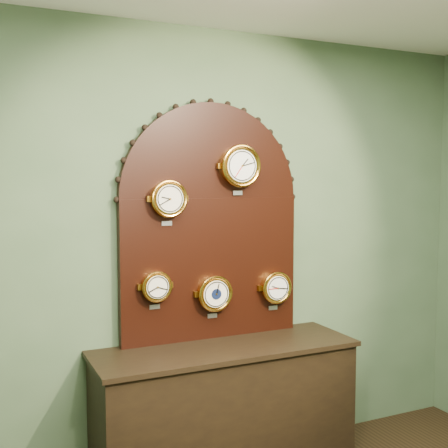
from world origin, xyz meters
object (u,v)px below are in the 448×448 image
roman_clock (168,199)px  barometer (214,293)px  shop_counter (225,414)px  arabic_clock (240,166)px  tide_clock (276,287)px  display_board (211,214)px  hygrometer (156,286)px

roman_clock → barometer: size_ratio=0.99×
shop_counter → arabic_clock: (0.17, 0.15, 1.53)m
barometer → tide_clock: size_ratio=1.05×
roman_clock → tide_clock: (0.75, 0.00, -0.60)m
display_board → tide_clock: (0.44, -0.07, -0.50)m
shop_counter → roman_clock: (-0.31, 0.15, 1.33)m
display_board → hygrometer: (-0.39, -0.07, -0.42)m
shop_counter → roman_clock: bearing=153.5°
display_board → roman_clock: bearing=-167.8°
shop_counter → tide_clock: 0.87m
roman_clock → display_board: bearing=12.2°
display_board → hygrometer: bearing=-170.5°
arabic_clock → roman_clock: bearing=179.9°
roman_clock → hygrometer: roman_clock is taller
hygrometer → tide_clock: size_ratio=0.90×
shop_counter → roman_clock: roman_clock is taller
shop_counter → hygrometer: hygrometer is taller
display_board → barometer: size_ratio=5.43×
display_board → roman_clock: 0.33m
barometer → arabic_clock: bearing=-0.3°
hygrometer → tide_clock: hygrometer is taller
hygrometer → barometer: 0.39m
barometer → tide_clock: (0.45, 0.00, 0.00)m
shop_counter → display_board: (0.00, 0.22, 1.23)m
shop_counter → tide_clock: (0.44, 0.15, 0.73)m
display_board → roman_clock: size_ratio=5.46×
hygrometer → barometer: size_ratio=0.86×
roman_clock → arabic_clock: arabic_clock is taller
hygrometer → shop_counter: bearing=-21.6°
arabic_clock → tide_clock: bearing=0.3°
arabic_clock → tide_clock: arabic_clock is taller
arabic_clock → hygrometer: (-0.56, 0.00, -0.73)m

